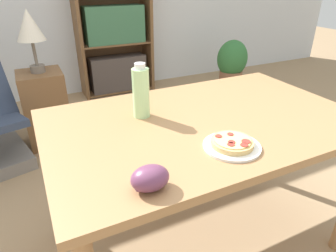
{
  "coord_description": "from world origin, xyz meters",
  "views": [
    {
      "loc": [
        -0.57,
        -1.04,
        1.32
      ],
      "look_at": [
        -0.12,
        -0.12,
        0.8
      ],
      "focal_mm": 32.0,
      "sensor_mm": 36.0,
      "label": 1
    }
  ],
  "objects": [
    {
      "name": "pizza_on_plate",
      "position": [
        0.06,
        -0.28,
        0.75
      ],
      "size": [
        0.22,
        0.22,
        0.04
      ],
      "color": "white",
      "rests_on": "dining_table"
    },
    {
      "name": "ground_plane",
      "position": [
        0.0,
        0.0,
        0.0
      ],
      "size": [
        14.0,
        14.0,
        0.0
      ],
      "primitive_type": "plane",
      "color": "#9E7F5B"
    },
    {
      "name": "dining_table",
      "position": [
        0.11,
        -0.02,
        0.65
      ],
      "size": [
        1.39,
        0.88,
        0.74
      ],
      "color": "#A37549",
      "rests_on": "ground_plane"
    },
    {
      "name": "side_table",
      "position": [
        -0.48,
        1.47,
        0.31
      ],
      "size": [
        0.34,
        0.34,
        0.62
      ],
      "color": "brown",
      "rests_on": "ground_plane"
    },
    {
      "name": "potted_plant_floor",
      "position": [
        1.75,
        1.91,
        0.32
      ],
      "size": [
        0.39,
        0.33,
        0.61
      ],
      "color": "#8E5B42",
      "rests_on": "ground_plane"
    },
    {
      "name": "bookshelf",
      "position": [
        0.44,
        2.44,
        0.82
      ],
      "size": [
        0.85,
        0.31,
        1.74
      ],
      "color": "brown",
      "rests_on": "ground_plane"
    },
    {
      "name": "drink_bottle",
      "position": [
        -0.13,
        0.13,
        0.85
      ],
      "size": [
        0.08,
        0.08,
        0.24
      ],
      "color": "#B7EAA3",
      "rests_on": "dining_table"
    },
    {
      "name": "table_lamp",
      "position": [
        -0.48,
        1.47,
        0.96
      ],
      "size": [
        0.21,
        0.21,
        0.47
      ],
      "color": "#665B51",
      "rests_on": "side_table"
    },
    {
      "name": "grape_bunch",
      "position": [
        -0.3,
        -0.37,
        0.77
      ],
      "size": [
        0.12,
        0.09,
        0.08
      ],
      "color": "#6B3856",
      "rests_on": "dining_table"
    }
  ]
}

